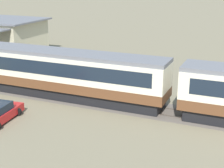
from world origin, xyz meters
name	(u,v)px	position (x,y,z in m)	size (l,w,h in m)	color
passenger_train	(178,86)	(-6.37, 1.50, 2.22)	(83.49, 3.03, 4.00)	brown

